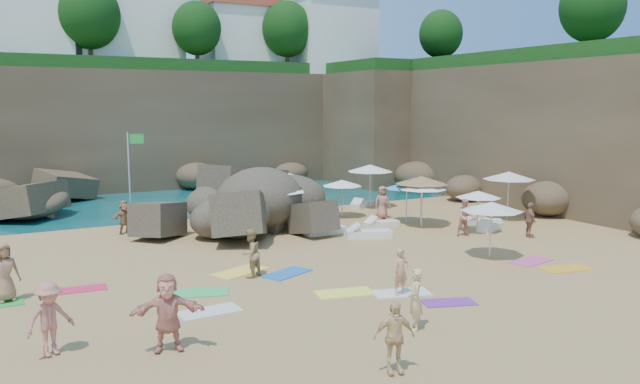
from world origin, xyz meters
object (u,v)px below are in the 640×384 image
parasol_2 (342,183)px  person_stand_2 (311,204)px  parasol_1 (283,175)px  lounger_0 (325,231)px  parasol_0 (280,188)px  person_stand_5 (124,217)px  person_stand_1 (251,253)px  rock_outcrop (235,230)px  flag_pole (131,163)px  person_stand_3 (530,220)px  person_stand_6 (415,299)px  person_stand_4 (382,202)px

parasol_2 → person_stand_2: 2.09m
parasol_1 → lounger_0: parasol_1 is taller
parasol_0 → person_stand_5: (-6.41, 2.84, -1.23)m
person_stand_1 → rock_outcrop: bearing=-135.1°
person_stand_2 → person_stand_5: person_stand_2 is taller
flag_pole → parasol_2: bearing=-31.1°
person_stand_2 → person_stand_5: size_ratio=1.15×
lounger_0 → person_stand_3: (7.48, -4.88, 0.62)m
person_stand_6 → parasol_0: bearing=-159.9°
flag_pole → person_stand_3: 19.74m
flag_pole → parasol_0: 8.90m
parasol_1 → person_stand_1: bearing=-120.3°
parasol_0 → parasol_2: bearing=21.1°
parasol_1 → person_stand_1: (-6.03, -10.31, -1.27)m
parasol_2 → person_stand_5: (-10.63, 1.22, -1.03)m
rock_outcrop → person_stand_2: (4.13, 0.32, 0.86)m
parasol_0 → person_stand_3: (8.95, -6.47, -1.21)m
parasol_1 → person_stand_1: 12.01m
parasol_2 → person_stand_6: bearing=-113.7°
parasol_0 → person_stand_5: parasol_0 is taller
person_stand_3 → rock_outcrop: bearing=74.2°
parasol_1 → person_stand_2: bearing=-79.0°
person_stand_2 → flag_pole: bearing=-28.4°
parasol_0 → parasol_1: bearing=63.4°
parasol_2 → person_stand_5: parasol_2 is taller
parasol_1 → person_stand_4: size_ratio=1.46×
person_stand_1 → person_stand_2: size_ratio=0.96×
parasol_1 → lounger_0: 5.74m
person_stand_2 → person_stand_3: 10.32m
person_stand_1 → person_stand_3: person_stand_1 is taller
person_stand_1 → person_stand_5: 9.64m
person_stand_2 → person_stand_4: size_ratio=1.04×
parasol_1 → person_stand_4: 5.38m
person_stand_3 → person_stand_6: 13.04m
parasol_2 → person_stand_5: bearing=173.5°
flag_pole → parasol_2: 10.93m
lounger_0 → person_stand_5: (-7.88, 4.44, 0.60)m
rock_outcrop → lounger_0: 4.25m
parasol_0 → parasol_2: 4.52m
flag_pole → person_stand_6: (2.83, -20.38, -1.97)m
rock_outcrop → person_stand_1: size_ratio=4.80×
person_stand_3 → person_stand_1: bearing=109.8°
rock_outcrop → parasol_1: (3.68, 2.64, 2.10)m
rock_outcrop → parasol_2: (5.99, 0.47, 1.78)m
rock_outcrop → flag_pole: (-3.33, 6.10, 2.78)m
flag_pole → parasol_0: bearing=-54.9°
person_stand_2 → parasol_2: bearing=-165.9°
parasol_0 → parasol_1: size_ratio=0.94×
person_stand_1 → person_stand_2: bearing=-157.1°
person_stand_5 → lounger_0: bearing=-53.6°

